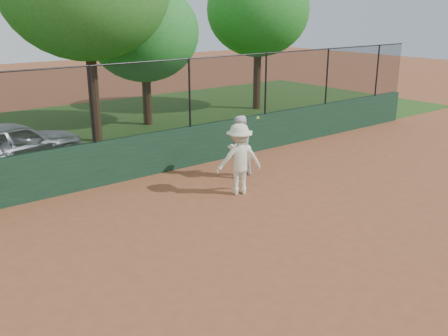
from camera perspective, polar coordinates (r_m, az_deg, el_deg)
ground at (r=9.40m, az=4.51°, el=-11.18°), size 80.00×80.00×0.00m
back_wall at (r=13.83m, az=-12.40°, el=0.79°), size 26.00×0.20×1.20m
grass_strip at (r=19.40m, az=-20.13°, el=3.14°), size 36.00×12.00×0.01m
parked_car at (r=15.88m, az=-23.09°, el=2.42°), size 4.56×2.79×1.45m
player_second at (r=13.90m, az=1.72°, el=2.46°), size 0.96×0.81×1.75m
player_main at (r=12.58m, az=1.75°, el=1.01°), size 1.34×1.05×1.98m
fence_assembly at (r=13.45m, az=-12.97°, el=7.45°), size 26.00×0.06×2.00m
tree_3 at (r=20.37m, az=-9.14°, el=15.02°), size 4.42×4.02×5.56m
tree_4 at (r=23.55m, az=3.95°, el=17.56°), size 4.81×4.37×6.56m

